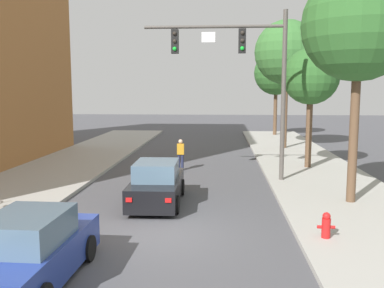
% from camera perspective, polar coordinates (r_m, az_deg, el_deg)
% --- Properties ---
extents(ground_plane, '(120.00, 120.00, 0.00)m').
position_cam_1_polar(ground_plane, '(12.68, -4.80, -12.05)').
color(ground_plane, '#4C4C51').
extents(traffic_signal_mast, '(6.29, 0.38, 7.50)m').
position_cam_1_polar(traffic_signal_mast, '(19.13, 7.03, 10.65)').
color(traffic_signal_mast, '#514C47').
rests_on(traffic_signal_mast, sidewalk_right).
extents(car_lead_black, '(1.91, 4.27, 1.60)m').
position_cam_1_polar(car_lead_black, '(15.75, -4.75, -5.46)').
color(car_lead_black, black).
rests_on(car_lead_black, ground).
extents(car_following_blue, '(1.90, 4.27, 1.60)m').
position_cam_1_polar(car_following_blue, '(10.04, -20.93, -13.44)').
color(car_following_blue, navy).
rests_on(car_following_blue, ground).
extents(pedestrian_crossing_road, '(0.36, 0.22, 1.64)m').
position_cam_1_polar(pedestrian_crossing_road, '(22.08, -1.55, -1.24)').
color(pedestrian_crossing_road, '#232847').
rests_on(pedestrian_crossing_road, ground).
extents(fire_hydrant, '(0.48, 0.24, 0.72)m').
position_cam_1_polar(fire_hydrant, '(12.38, 17.63, -10.38)').
color(fire_hydrant, red).
rests_on(fire_hydrant, sidewalk_right).
extents(street_tree_nearest, '(3.96, 3.96, 8.29)m').
position_cam_1_polar(street_tree_nearest, '(16.28, 21.59, 14.68)').
color(street_tree_nearest, brown).
rests_on(street_tree_nearest, sidewalk_right).
extents(street_tree_second, '(2.91, 2.91, 6.20)m').
position_cam_1_polar(street_tree_second, '(22.85, 15.71, 8.67)').
color(street_tree_second, brown).
rests_on(street_tree_second, sidewalk_right).
extents(street_tree_third, '(4.40, 4.40, 8.80)m').
position_cam_1_polar(street_tree_third, '(30.30, 12.64, 11.93)').
color(street_tree_third, brown).
rests_on(street_tree_third, sidewalk_right).
extents(street_tree_farthest, '(3.94, 3.94, 7.52)m').
position_cam_1_polar(street_tree_farthest, '(39.06, 11.28, 9.35)').
color(street_tree_farthest, brown).
rests_on(street_tree_farthest, sidewalk_right).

